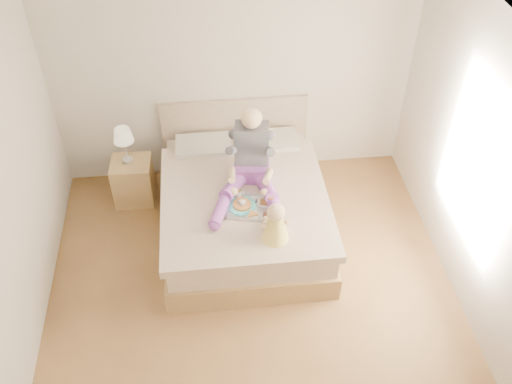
{
  "coord_description": "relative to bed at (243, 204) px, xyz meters",
  "views": [
    {
      "loc": [
        -0.35,
        -3.37,
        4.55
      ],
      "look_at": [
        0.11,
        0.77,
        0.76
      ],
      "focal_mm": 40.0,
      "sensor_mm": 36.0,
      "label": 1
    }
  ],
  "objects": [
    {
      "name": "lamp",
      "position": [
        -1.23,
        0.59,
        0.56
      ],
      "size": [
        0.22,
        0.22,
        0.44
      ],
      "color": "silver",
      "rests_on": "nightstand"
    },
    {
      "name": "baby",
      "position": [
        0.23,
        -0.8,
        0.46
      ],
      "size": [
        0.28,
        0.38,
        0.42
      ],
      "rotation": [
        0.0,
        0.0,
        0.05
      ],
      "color": "#FEE150",
      "rests_on": "bed"
    },
    {
      "name": "adult",
      "position": [
        0.08,
        -0.02,
        0.54
      ],
      "size": [
        0.72,
        1.08,
        0.86
      ],
      "rotation": [
        0.0,
        0.0,
        -0.17
      ],
      "color": "#7E3C97",
      "rests_on": "bed"
    },
    {
      "name": "room",
      "position": [
        0.08,
        -1.08,
        1.19
      ],
      "size": [
        4.02,
        4.22,
        2.71
      ],
      "color": "brown",
      "rests_on": "ground"
    },
    {
      "name": "nightstand",
      "position": [
        -1.2,
        0.56,
        -0.05
      ],
      "size": [
        0.46,
        0.41,
        0.54
      ],
      "rotation": [
        0.0,
        0.0,
        -0.04
      ],
      "color": "olive",
      "rests_on": "ground"
    },
    {
      "name": "tray",
      "position": [
        0.05,
        -0.38,
        0.32
      ],
      "size": [
        0.54,
        0.46,
        0.13
      ],
      "rotation": [
        0.0,
        0.0,
        -0.23
      ],
      "color": "silver",
      "rests_on": "bed"
    },
    {
      "name": "bed",
      "position": [
        0.0,
        0.0,
        0.0
      ],
      "size": [
        1.7,
        2.18,
        1.0
      ],
      "color": "olive",
      "rests_on": "ground"
    }
  ]
}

